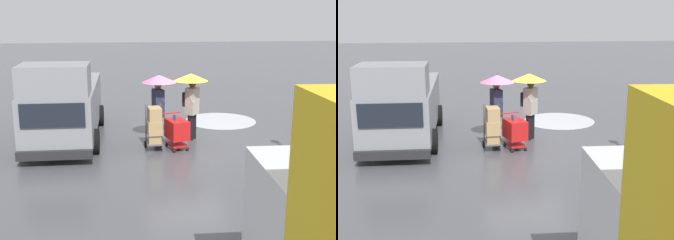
# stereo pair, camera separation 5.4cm
# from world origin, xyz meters

# --- Properties ---
(ground_plane) EXTENTS (90.00, 90.00, 0.00)m
(ground_plane) POSITION_xyz_m (0.00, 0.00, 0.00)
(ground_plane) COLOR #4C4C51
(slush_patch_near_cluster) EXTENTS (1.21, 1.21, 0.01)m
(slush_patch_near_cluster) POSITION_xyz_m (3.54, -0.13, 0.00)
(slush_patch_near_cluster) COLOR #ADAFB5
(slush_patch_near_cluster) RESTS_ON ground
(slush_patch_under_van) EXTENTS (2.60, 2.60, 0.01)m
(slush_patch_under_van) POSITION_xyz_m (-1.64, -2.58, 0.00)
(slush_patch_under_van) COLOR silver
(slush_patch_under_van) RESTS_ON ground
(cargo_van_parked_right) EXTENTS (2.25, 5.37, 2.60)m
(cargo_van_parked_right) POSITION_xyz_m (3.78, -0.60, 1.18)
(cargo_van_parked_right) COLOR gray
(cargo_van_parked_right) RESTS_ON ground
(shopping_cart_vendor) EXTENTS (0.74, 0.93, 1.04)m
(shopping_cart_vendor) POSITION_xyz_m (0.44, 0.62, 0.57)
(shopping_cart_vendor) COLOR red
(shopping_cart_vendor) RESTS_ON ground
(hand_dolly_boxes) EXTENTS (0.54, 0.72, 1.32)m
(hand_dolly_boxes) POSITION_xyz_m (1.10, 0.64, 0.73)
(hand_dolly_boxes) COLOR #515156
(hand_dolly_boxes) RESTS_ON ground
(pedestrian_pink_side) EXTENTS (1.04, 1.04, 2.15)m
(pedestrian_pink_side) POSITION_xyz_m (-0.13, -0.29, 1.57)
(pedestrian_pink_side) COLOR black
(pedestrian_pink_side) RESTS_ON ground
(pedestrian_black_side) EXTENTS (1.04, 1.04, 2.15)m
(pedestrian_black_side) POSITION_xyz_m (0.91, -0.09, 1.58)
(pedestrian_black_side) COLOR black
(pedestrian_black_side) RESTS_ON ground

